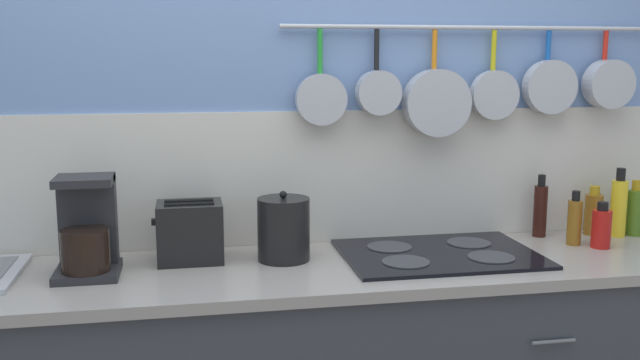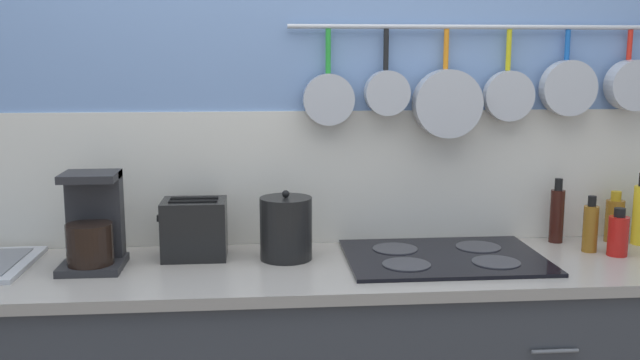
# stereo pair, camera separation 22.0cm
# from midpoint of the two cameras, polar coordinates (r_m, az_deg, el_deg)

# --- Properties ---
(wall_back) EXTENTS (7.20, 0.16, 2.60)m
(wall_back) POSITION_cam_midpoint_polar(r_m,az_deg,el_deg) (2.50, -4.44, 3.13)
(wall_back) COLOR #7293C6
(wall_back) RESTS_ON ground_plane
(countertop) EXTENTS (2.80, 0.57, 0.03)m
(countertop) POSITION_cam_midpoint_polar(r_m,az_deg,el_deg) (2.26, -3.54, -7.35)
(countertop) COLOR #A59E93
(countertop) RESTS_ON cabinet_base
(coffee_maker) EXTENTS (0.19, 0.20, 0.30)m
(coffee_maker) POSITION_cam_midpoint_polar(r_m,az_deg,el_deg) (2.30, -20.79, -4.08)
(coffee_maker) COLOR #262628
(coffee_maker) RESTS_ON countertop
(toaster) EXTENTS (0.22, 0.16, 0.20)m
(toaster) POSITION_cam_midpoint_polar(r_m,az_deg,el_deg) (2.34, -13.03, -4.10)
(toaster) COLOR black
(toaster) RESTS_ON countertop
(kettle) EXTENTS (0.17, 0.17, 0.23)m
(kettle) POSITION_cam_midpoint_polar(r_m,az_deg,el_deg) (2.31, -5.67, -3.96)
(kettle) COLOR black
(kettle) RESTS_ON countertop
(cooktop) EXTENTS (0.64, 0.46, 0.01)m
(cooktop) POSITION_cam_midpoint_polar(r_m,az_deg,el_deg) (2.38, 6.90, -5.91)
(cooktop) COLOR black
(cooktop) RESTS_ON countertop
(bottle_hot_sauce) EXTENTS (0.05, 0.05, 0.23)m
(bottle_hot_sauce) POSITION_cam_midpoint_polar(r_m,az_deg,el_deg) (2.69, 15.00, -2.30)
(bottle_hot_sauce) COLOR #33140F
(bottle_hot_sauce) RESTS_ON countertop
(bottle_vinegar) EXTENTS (0.05, 0.05, 0.19)m
(bottle_vinegar) POSITION_cam_midpoint_polar(r_m,az_deg,el_deg) (2.61, 17.46, -3.18)
(bottle_vinegar) COLOR #8C5919
(bottle_vinegar) RESTS_ON countertop
(bottle_dish_soap) EXTENTS (0.07, 0.07, 0.16)m
(bottle_dish_soap) POSITION_cam_midpoint_polar(r_m,az_deg,el_deg) (2.60, 19.37, -3.64)
(bottle_dish_soap) COLOR red
(bottle_dish_soap) RESTS_ON countertop
(bottle_cooking_wine) EXTENTS (0.06, 0.06, 0.18)m
(bottle_cooking_wine) POSITION_cam_midpoint_polar(r_m,az_deg,el_deg) (2.78, 18.95, -2.55)
(bottle_cooking_wine) COLOR #8C5919
(bottle_cooking_wine) RESTS_ON countertop
(bottle_olive_oil) EXTENTS (0.06, 0.06, 0.25)m
(bottle_olive_oil) POSITION_cam_midpoint_polar(r_m,az_deg,el_deg) (2.78, 20.73, -2.01)
(bottle_olive_oil) COLOR yellow
(bottle_olive_oil) RESTS_ON countertop
(bottle_sesame_oil) EXTENTS (0.06, 0.06, 0.21)m
(bottle_sesame_oil) POSITION_cam_midpoint_polar(r_m,az_deg,el_deg) (2.82, 21.91, -2.33)
(bottle_sesame_oil) COLOR #4C721E
(bottle_sesame_oil) RESTS_ON countertop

